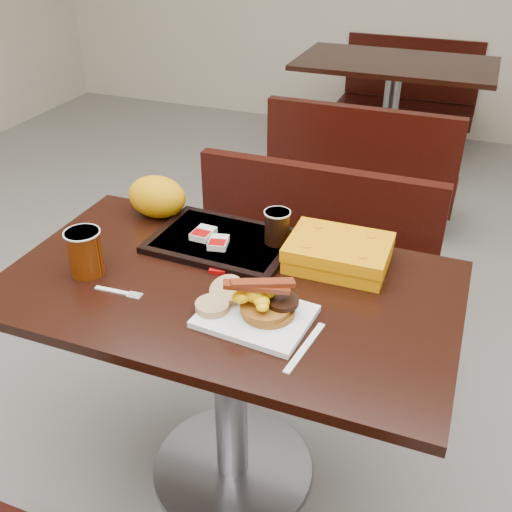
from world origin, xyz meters
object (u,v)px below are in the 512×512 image
at_px(pancake_stack, 269,309).
at_px(clamshell, 338,253).
at_px(bench_far_s, 366,162).
at_px(paper_bag, 157,197).
at_px(tray, 223,241).
at_px(coffee_cup_far, 277,227).
at_px(knife, 305,347).
at_px(platter, 255,316).
at_px(fork, 112,290).
at_px(table_far, 389,120).
at_px(hashbrown_sleeve_left, 203,234).
at_px(table_near, 230,388).
at_px(bench_near_n, 301,272).
at_px(hashbrown_sleeve_right, 218,243).
at_px(coffee_cup_near, 85,253).
at_px(bench_far_n, 406,93).

bearing_deg(pancake_stack, clamshell, 72.42).
height_order(bench_far_s, paper_bag, paper_bag).
relative_size(tray, coffee_cup_far, 4.14).
bearing_deg(coffee_cup_far, tray, -166.29).
height_order(knife, clamshell, clamshell).
bearing_deg(platter, pancake_stack, 29.30).
xyz_separation_m(fork, knife, (0.53, -0.04, 0.00)).
height_order(fork, knife, same).
height_order(fork, clamshell, clamshell).
bearing_deg(table_far, paper_bag, -98.84).
bearing_deg(paper_bag, hashbrown_sleeve_left, -26.41).
distance_m(table_near, bench_far_s, 1.90).
xyz_separation_m(pancake_stack, hashbrown_sleeve_left, (-0.31, 0.28, 0.00)).
height_order(table_near, paper_bag, paper_bag).
relative_size(bench_near_n, paper_bag, 5.26).
height_order(table_far, clamshell, clamshell).
bearing_deg(hashbrown_sleeve_right, fork, -134.03).
height_order(bench_near_n, hashbrown_sleeve_left, hashbrown_sleeve_left).
bearing_deg(coffee_cup_far, paper_bag, 172.42).
bearing_deg(clamshell, hashbrown_sleeve_right, -171.53).
bearing_deg(table_near, clamshell, 38.83).
height_order(coffee_cup_near, tray, coffee_cup_near).
height_order(bench_near_n, paper_bag, paper_bag).
height_order(tray, coffee_cup_far, coffee_cup_far).
distance_m(knife, paper_bag, 0.78).
xyz_separation_m(fork, paper_bag, (-0.09, 0.42, 0.06)).
bearing_deg(bench_far_n, paper_bag, -96.81).
height_order(bench_far_s, platter, platter).
xyz_separation_m(table_far, paper_bag, (-0.36, -2.32, 0.44)).
bearing_deg(pancake_stack, table_far, 93.24).
bearing_deg(pancake_stack, hashbrown_sleeve_right, 134.67).
bearing_deg(hashbrown_sleeve_right, bench_far_n, 76.23).
distance_m(coffee_cup_near, paper_bag, 0.37).
bearing_deg(tray, bench_far_s, 89.23).
xyz_separation_m(tray, paper_bag, (-0.27, 0.09, 0.06)).
bearing_deg(bench_far_s, coffee_cup_far, -87.96).
distance_m(bench_near_n, knife, 0.99).
bearing_deg(bench_far_s, coffee_cup_near, -100.69).
relative_size(table_near, knife, 6.21).
distance_m(bench_far_s, hashbrown_sleeve_left, 1.78).
bearing_deg(hashbrown_sleeve_right, bench_far_s, 74.93).
distance_m(table_far, bench_far_s, 0.70).
relative_size(table_near, fork, 9.06).
height_order(table_near, coffee_cup_far, coffee_cup_far).
distance_m(tray, coffee_cup_far, 0.17).
height_order(bench_far_n, fork, fork).
xyz_separation_m(fork, tray, (0.17, 0.32, 0.01)).
distance_m(clamshell, paper_bag, 0.61).
height_order(platter, hashbrown_sleeve_right, hashbrown_sleeve_right).
xyz_separation_m(table_near, fork, (-0.27, -0.14, 0.38)).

